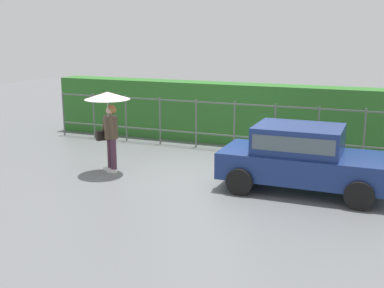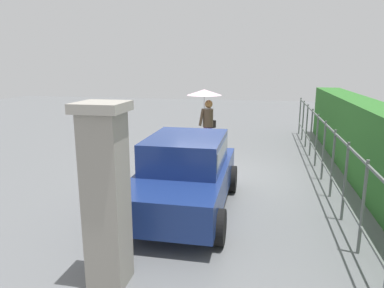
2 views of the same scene
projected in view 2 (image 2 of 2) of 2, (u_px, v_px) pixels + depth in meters
ground_plane at (215, 175)px, 9.37m from camera, size 40.00×40.00×0.00m
car at (185, 171)px, 6.99m from camera, size 3.74×1.87×1.48m
pedestrian at (206, 104)px, 11.44m from camera, size 1.13×1.13×2.06m
gate_pillar at (106, 195)px, 4.50m from camera, size 0.60×0.60×2.42m
fence_section at (320, 142)px, 9.40m from camera, size 11.06×0.05×1.50m
hedge_row at (364, 140)px, 9.16m from camera, size 12.01×0.90×1.90m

